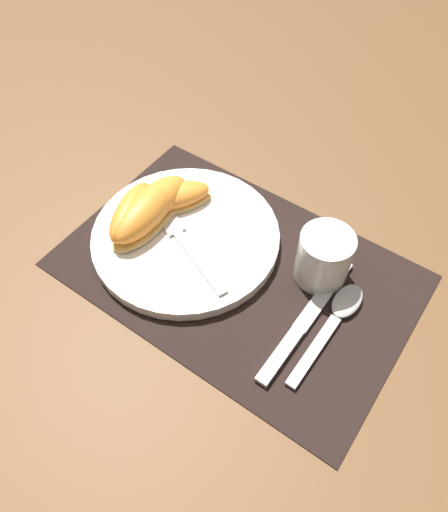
{
  "coord_description": "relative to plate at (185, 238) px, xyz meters",
  "views": [
    {
      "loc": [
        0.22,
        -0.33,
        0.56
      ],
      "look_at": [
        -0.02,
        -0.0,
        0.02
      ],
      "focal_mm": 35.0,
      "sensor_mm": 36.0,
      "label": 1
    }
  ],
  "objects": [
    {
      "name": "citrus_wedge_1",
      "position": [
        -0.06,
        0.01,
        0.03
      ],
      "size": [
        0.07,
        0.12,
        0.04
      ],
      "color": "#F4DB84",
      "rests_on": "plate"
    },
    {
      "name": "citrus_wedge_0",
      "position": [
        -0.05,
        0.03,
        0.02
      ],
      "size": [
        0.11,
        0.13,
        0.03
      ],
      "color": "#F4DB84",
      "rests_on": "plate"
    },
    {
      "name": "fork",
      "position": [
        -0.0,
        -0.01,
        0.01
      ],
      "size": [
        0.19,
        0.09,
        0.0
      ],
      "color": "#BCBCC1",
      "rests_on": "plate"
    },
    {
      "name": "citrus_wedge_3",
      "position": [
        -0.07,
        -0.03,
        0.03
      ],
      "size": [
        0.08,
        0.12,
        0.05
      ],
      "color": "#F4DB84",
      "rests_on": "plate"
    },
    {
      "name": "plate",
      "position": [
        0.0,
        0.0,
        0.0
      ],
      "size": [
        0.27,
        0.27,
        0.02
      ],
      "color": "white",
      "rests_on": "placemat"
    },
    {
      "name": "spoon",
      "position": [
        0.24,
        0.02,
        -0.0
      ],
      "size": [
        0.03,
        0.17,
        0.01
      ],
      "color": "#BCBCC1",
      "rests_on": "placemat"
    },
    {
      "name": "citrus_wedge_2",
      "position": [
        -0.06,
        -0.01,
        0.03
      ],
      "size": [
        0.06,
        0.14,
        0.05
      ],
      "color": "#F4DB84",
      "rests_on": "plate"
    },
    {
      "name": "knife",
      "position": [
        0.2,
        -0.02,
        -0.01
      ],
      "size": [
        0.02,
        0.22,
        0.01
      ],
      "color": "#BCBCC1",
      "rests_on": "placemat"
    },
    {
      "name": "juice_glass",
      "position": [
        0.18,
        0.06,
        0.03
      ],
      "size": [
        0.07,
        0.07,
        0.08
      ],
      "color": "silver",
      "rests_on": "placemat"
    },
    {
      "name": "ground_plane",
      "position": [
        0.09,
        0.0,
        -0.01
      ],
      "size": [
        3.0,
        3.0,
        0.0
      ],
      "primitive_type": "plane",
      "color": "brown"
    },
    {
      "name": "placemat",
      "position": [
        0.09,
        0.0,
        -0.01
      ],
      "size": [
        0.47,
        0.31,
        0.0
      ],
      "color": "black",
      "rests_on": "ground_plane"
    }
  ]
}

